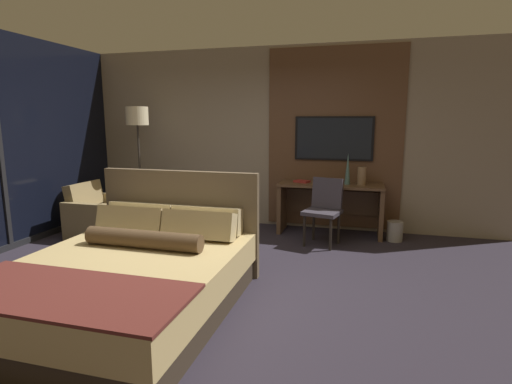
{
  "coord_description": "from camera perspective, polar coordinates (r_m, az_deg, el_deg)",
  "views": [
    {
      "loc": [
        1.48,
        -3.62,
        1.68
      ],
      "look_at": [
        0.26,
        0.82,
        0.85
      ],
      "focal_mm": 28.0,
      "sensor_mm": 36.0,
      "label": 1
    }
  ],
  "objects": [
    {
      "name": "floor_lamp",
      "position": [
        6.51,
        -16.56,
        9.02
      ],
      "size": [
        0.34,
        0.34,
        1.88
      ],
      "color": "#282623",
      "rests_on": "ground_plane"
    },
    {
      "name": "waste_bin",
      "position": [
        5.97,
        19.2,
        -5.29
      ],
      "size": [
        0.22,
        0.22,
        0.28
      ],
      "color": "gray",
      "rests_on": "ground_plane"
    },
    {
      "name": "ground_plane",
      "position": [
        4.25,
        -6.52,
        -13.1
      ],
      "size": [
        16.0,
        16.0,
        0.0
      ],
      "primitive_type": "plane",
      "color": "#28232D"
    },
    {
      "name": "desk",
      "position": [
        6.04,
        10.59,
        -1.17
      ],
      "size": [
        1.51,
        0.56,
        0.76
      ],
      "color": "brown",
      "rests_on": "ground_plane"
    },
    {
      "name": "armchair_by_window",
      "position": [
        6.31,
        -20.92,
        -3.45
      ],
      "size": [
        0.85,
        0.87,
        0.78
      ],
      "rotation": [
        0.0,
        0.0,
        1.57
      ],
      "color": "olive",
      "rests_on": "ground_plane"
    },
    {
      "name": "vase_tall",
      "position": [
        5.93,
        12.97,
        3.26
      ],
      "size": [
        0.08,
        0.08,
        0.46
      ],
      "color": "#4C706B",
      "rests_on": "desk"
    },
    {
      "name": "tv",
      "position": [
        6.16,
        11.05,
        7.52
      ],
      "size": [
        1.17,
        0.04,
        0.66
      ],
      "color": "black"
    },
    {
      "name": "wall_back_tv_panel",
      "position": [
        6.37,
        3.01,
        7.69
      ],
      "size": [
        7.2,
        0.09,
        2.8
      ],
      "color": "gray",
      "rests_on": "ground_plane"
    },
    {
      "name": "vase_short",
      "position": [
        5.93,
        14.86,
        2.23
      ],
      "size": [
        0.12,
        0.12,
        0.26
      ],
      "color": "#846647",
      "rests_on": "desk"
    },
    {
      "name": "desk_chair",
      "position": [
        5.52,
        9.76,
        -1.83
      ],
      "size": [
        0.55,
        0.55,
        0.9
      ],
      "rotation": [
        0.0,
        0.0,
        -0.24
      ],
      "color": "#38333D",
      "rests_on": "ground_plane"
    },
    {
      "name": "book",
      "position": [
        6.03,
        6.57,
        1.52
      ],
      "size": [
        0.26,
        0.22,
        0.03
      ],
      "color": "maroon",
      "rests_on": "desk"
    },
    {
      "name": "bed",
      "position": [
        3.81,
        -17.25,
        -11.29
      ],
      "size": [
        1.81,
        2.22,
        1.14
      ],
      "color": "#33281E",
      "rests_on": "ground_plane"
    }
  ]
}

